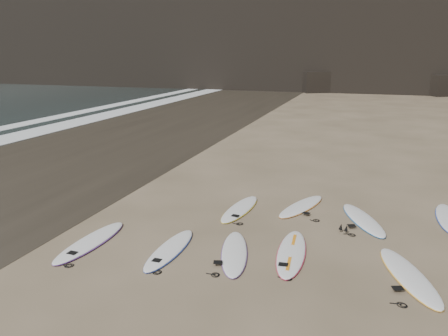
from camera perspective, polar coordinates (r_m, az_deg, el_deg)
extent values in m
plane|color=#897559|center=(10.88, 13.65, -11.36)|extent=(240.00, 240.00, 0.00)
cube|color=#383026|center=(24.45, -15.89, 3.18)|extent=(12.00, 200.00, 0.01)
cube|color=white|center=(27.88, -25.34, 3.74)|extent=(2.20, 200.00, 0.05)
cube|color=black|center=(55.39, 26.36, 9.70)|extent=(4.23, 4.46, 2.33)
cube|color=black|center=(55.28, 11.64, 11.00)|extent=(4.49, 4.76, 2.49)
ellipsoid|color=white|center=(11.00, -7.09, -10.46)|extent=(0.61, 2.50, 0.09)
ellipsoid|color=white|center=(10.76, 1.36, -10.95)|extent=(1.25, 2.59, 0.09)
ellipsoid|color=white|center=(10.87, 8.80, -10.83)|extent=(0.85, 2.74, 0.10)
ellipsoid|color=white|center=(10.54, 23.00, -12.78)|extent=(1.56, 2.78, 0.10)
ellipsoid|color=white|center=(13.58, 2.10, -5.30)|extent=(0.85, 2.64, 0.09)
ellipsoid|color=white|center=(14.00, 10.09, -4.91)|extent=(1.44, 2.63, 0.09)
ellipsoid|color=white|center=(13.35, 17.71, -6.41)|extent=(1.64, 2.70, 0.10)
ellipsoid|color=white|center=(14.41, 27.26, -5.82)|extent=(0.68, 2.60, 0.09)
ellipsoid|color=white|center=(11.83, -17.01, -9.14)|extent=(0.74, 2.78, 0.10)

